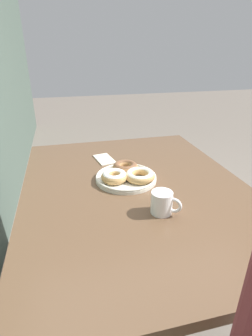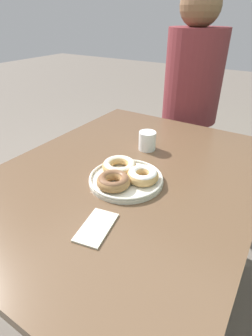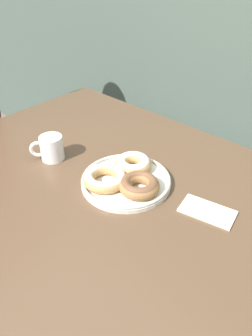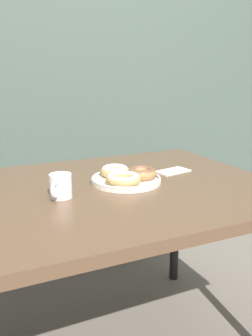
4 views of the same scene
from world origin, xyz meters
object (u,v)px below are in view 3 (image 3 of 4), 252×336
dining_table (104,196)px  napkin (207,211)px  coffee_mug (51,148)px  donut_plate (125,177)px

dining_table → napkin: size_ratio=7.75×
dining_table → coffee_mug: (-0.22, -0.04, 0.11)m
dining_table → napkin: (0.33, 0.09, 0.07)m
donut_plate → coffee_mug: size_ratio=2.84×
dining_table → napkin: 0.35m
napkin → coffee_mug: bearing=-167.0°
coffee_mug → dining_table: bearing=9.9°
donut_plate → coffee_mug: coffee_mug is taller
dining_table → donut_plate: donut_plate is taller
donut_plate → napkin: bearing=13.6°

